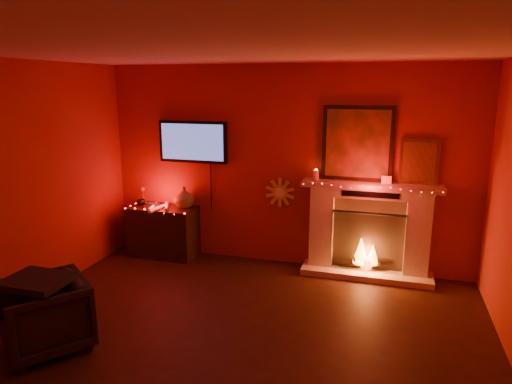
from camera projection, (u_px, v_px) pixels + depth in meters
room at (216, 218)px, 3.78m from camera, size 5.00×5.00×5.00m
fireplace at (368, 221)px, 5.84m from camera, size 1.72×0.40×2.18m
tv at (193, 142)px, 6.36m from camera, size 1.00×0.07×1.24m
sunburst_clock at (280, 193)px, 6.19m from camera, size 0.40×0.03×0.40m
console_table at (165, 228)px, 6.58m from camera, size 0.95×0.61×1.03m
armchair at (45, 315)px, 4.23m from camera, size 1.03×1.03×0.68m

